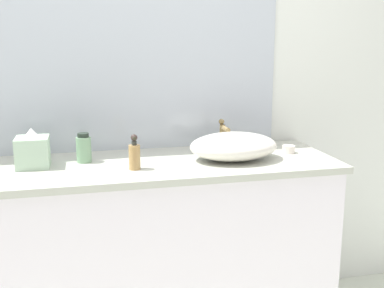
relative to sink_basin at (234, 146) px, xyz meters
name	(u,v)px	position (x,y,z in m)	size (l,w,h in m)	color
bathroom_wall_rear	(131,65)	(-0.42, 0.36, 0.35)	(6.00, 0.06, 2.60)	silver
vanity_counter	(151,252)	(-0.39, 0.04, -0.50)	(1.72, 0.57, 0.88)	white
wall_mirror_panel	(139,39)	(-0.39, 0.33, 0.48)	(1.41, 0.01, 1.09)	#B2BCC6
sink_basin	(234,146)	(0.00, 0.00, 0.00)	(0.41, 0.30, 0.13)	silver
faucet	(223,133)	(0.00, 0.17, 0.03)	(0.03, 0.12, 0.16)	olive
soap_dispenser	(134,155)	(-0.47, -0.06, 0.00)	(0.05, 0.05, 0.15)	#A8834C
lotion_bottle	(84,148)	(-0.67, 0.11, 0.00)	(0.07, 0.07, 0.13)	gray
tissue_box	(33,150)	(-0.89, 0.08, 0.01)	(0.14, 0.14, 0.17)	#ADCDAF
candle_jar	(289,149)	(0.30, 0.06, -0.04)	(0.06, 0.06, 0.04)	silver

